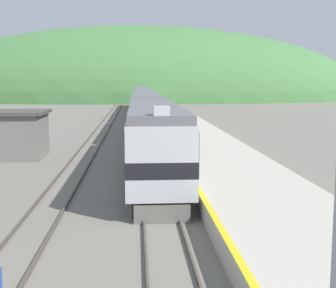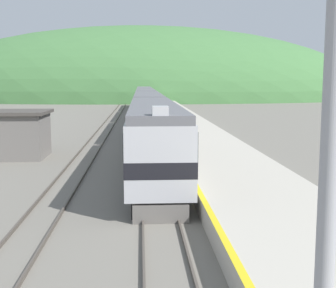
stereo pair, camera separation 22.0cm
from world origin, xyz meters
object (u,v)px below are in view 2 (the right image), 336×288
carriage_third (145,102)px  carriage_fourth (144,97)px  express_train_lead_car (154,136)px  carriage_second (148,112)px

carriage_third → carriage_fourth: bearing=90.0°
express_train_lead_car → carriage_fourth: express_train_lead_car is taller
express_train_lead_car → carriage_second: express_train_lead_car is taller
express_train_lead_car → carriage_fourth: 65.82m
express_train_lead_car → carriage_third: (0.00, 43.79, -0.01)m
carriage_third → express_train_lead_car: bearing=-90.0°
express_train_lead_car → carriage_fourth: bearing=90.0°
express_train_lead_car → carriage_second: bearing=90.0°
carriage_second → carriage_third: bearing=90.0°
carriage_second → carriage_third: 22.03m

